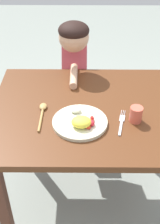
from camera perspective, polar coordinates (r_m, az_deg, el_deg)
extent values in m
plane|color=gray|center=(2.16, 1.23, -15.36)|extent=(8.00, 8.00, 0.00)
cube|color=#582E17|center=(1.64, 1.56, 0.21)|extent=(1.05, 0.84, 0.04)
cube|color=#512A1D|center=(1.72, -14.31, -16.86)|extent=(0.06, 0.06, 0.71)
cube|color=#512A1D|center=(2.18, -10.61, -2.04)|extent=(0.06, 0.06, 0.71)
cube|color=#512A1D|center=(2.19, 13.07, -2.14)|extent=(0.06, 0.06, 0.71)
cylinder|color=beige|center=(1.52, -0.02, -1.94)|extent=(0.28, 0.28, 0.02)
ellipsoid|color=yellow|center=(1.47, 0.26, -1.89)|extent=(0.10, 0.09, 0.05)
ellipsoid|color=red|center=(1.46, 1.49, -2.76)|extent=(0.05, 0.05, 0.02)
ellipsoid|color=red|center=(1.48, 2.27, -2.11)|extent=(0.03, 0.04, 0.03)
ellipsoid|color=red|center=(1.51, 2.31, -1.18)|extent=(0.03, 0.03, 0.02)
ellipsoid|color=white|center=(1.56, -0.80, 0.38)|extent=(0.05, 0.05, 0.02)
cube|color=silver|center=(1.50, 7.67, -3.07)|extent=(0.03, 0.11, 0.01)
cube|color=silver|center=(1.57, 7.97, -1.21)|extent=(0.04, 0.05, 0.01)
cylinder|color=silver|center=(1.60, 8.47, -0.23)|extent=(0.01, 0.04, 0.00)
cylinder|color=silver|center=(1.60, 8.14, -0.19)|extent=(0.01, 0.04, 0.00)
cylinder|color=silver|center=(1.60, 7.81, -0.14)|extent=(0.01, 0.04, 0.00)
cylinder|color=tan|center=(1.55, -7.44, -1.56)|extent=(0.01, 0.17, 0.01)
ellipsoid|color=tan|center=(1.63, -6.97, 1.12)|extent=(0.04, 0.06, 0.02)
cylinder|color=#DB604A|center=(1.54, 10.54, -0.44)|extent=(0.06, 0.06, 0.08)
cube|color=#354257|center=(2.36, -0.88, 0.16)|extent=(0.16, 0.13, 0.57)
cube|color=#CC4C59|center=(2.06, -1.04, 8.68)|extent=(0.16, 0.27, 0.38)
sphere|color=#D8A884|center=(1.88, -1.18, 14.01)|extent=(0.18, 0.18, 0.18)
ellipsoid|color=black|center=(1.86, -1.20, 15.19)|extent=(0.19, 0.19, 0.10)
cylinder|color=#D8A884|center=(1.86, -1.19, 6.84)|extent=(0.05, 0.24, 0.05)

